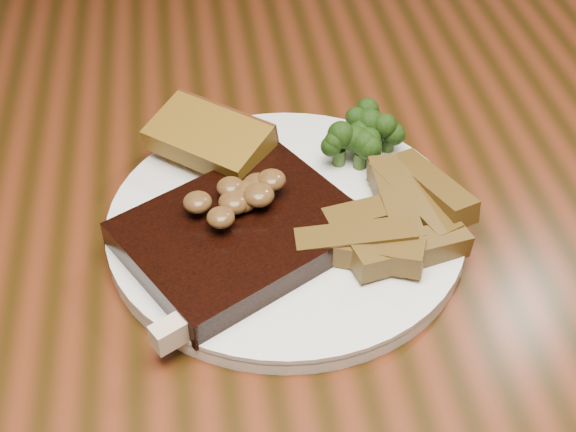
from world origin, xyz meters
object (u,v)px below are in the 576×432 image
chair_far (171,73)px  garlic_bread (210,156)px  steak (241,234)px  plate (286,226)px  potato_wedges (378,209)px  dining_table (272,304)px

chair_far → garlic_bread: size_ratio=8.33×
chair_far → steak: bearing=105.0°
garlic_bread → steak: bearing=-40.3°
plate → steak: size_ratio=1.70×
potato_wedges → steak: bearing=-172.4°
steak → garlic_bread: bearing=69.4°
garlic_bread → potato_wedges: (0.13, -0.09, 0.00)m
steak → garlic_bread: size_ratio=1.68×
dining_table → garlic_bread: garlic_bread is taller
dining_table → chair_far: (-0.09, 0.70, -0.19)m
dining_table → steak: steak is taller
garlic_bread → dining_table: bearing=-19.9°
dining_table → chair_far: 0.73m
dining_table → steak: (-0.03, -0.03, 0.12)m
garlic_bread → potato_wedges: size_ratio=0.84×
plate → potato_wedges: bearing=-7.4°
dining_table → garlic_bread: bearing=119.8°
garlic_bread → potato_wedges: 0.16m
plate → steak: (-0.04, -0.02, 0.02)m
plate → steak: 0.05m
plate → garlic_bread: (-0.06, 0.08, 0.02)m
potato_wedges → dining_table: bearing=171.7°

